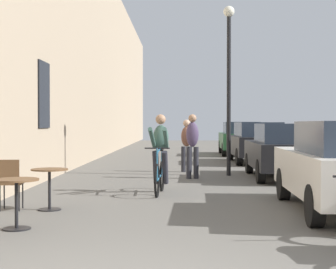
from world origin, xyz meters
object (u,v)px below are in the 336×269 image
object	(u,v)px
parked_car_fourth	(240,138)
cafe_table_near	(16,193)
cafe_chair_mid_toward_street	(11,181)
pedestrian_near	(192,142)
cafe_table_mid	(49,180)
pedestrian_mid	(187,143)
parked_car_third	(256,142)
parked_car_second	(284,150)
cyclist_on_bicycle	(160,156)
street_lamp	(229,68)

from	to	relation	value
parked_car_fourth	cafe_table_near	bearing A→B (deg)	-105.81
cafe_chair_mid_toward_street	pedestrian_near	xyz separation A→B (m)	(3.29, 5.58, 0.48)
cafe_table_mid	parked_car_fourth	size ratio (longest dim) A/B	0.16
cafe_table_near	cafe_table_mid	world-z (taller)	same
cafe_chair_mid_toward_street	pedestrian_mid	xyz separation A→B (m)	(3.15, 7.63, 0.40)
cafe_table_mid	cafe_chair_mid_toward_street	world-z (taller)	cafe_chair_mid_toward_street
cafe_table_near	parked_car_third	world-z (taller)	parked_car_third
cafe_table_mid	parked_car_second	distance (m)	7.59
pedestrian_mid	parked_car_second	bearing A→B (deg)	-36.75
parked_car_fourth	pedestrian_mid	bearing A→B (deg)	-106.24
cafe_table_mid	parked_car_second	xyz separation A→B (m)	(5.15, 5.57, 0.26)
cyclist_on_bicycle	parked_car_third	distance (m)	9.72
cafe_table_mid	cyclist_on_bicycle	size ratio (longest dim) A/B	0.41
cafe_table_near	street_lamp	xyz separation A→B (m)	(3.76, 8.12, 2.59)
pedestrian_mid	parked_car_third	distance (m)	4.78
pedestrian_mid	parked_car_second	size ratio (longest dim) A/B	0.38
cafe_table_mid	parked_car_second	world-z (taller)	parked_car_second
cyclist_on_bicycle	pedestrian_mid	world-z (taller)	cyclist_on_bicycle
cafe_table_mid	pedestrian_near	world-z (taller)	pedestrian_near
parked_car_second	parked_car_fourth	size ratio (longest dim) A/B	0.95
cyclist_on_bicycle	parked_car_fourth	bearing A→B (deg)	76.96
cafe_chair_mid_toward_street	street_lamp	world-z (taller)	street_lamp
cafe_table_near	pedestrian_mid	size ratio (longest dim) A/B	0.44
cafe_table_near	parked_car_fourth	distance (m)	19.31
cyclist_on_bicycle	parked_car_fourth	xyz separation A→B (m)	(3.35, 14.47, 0.01)
cafe_table_mid	cafe_chair_mid_toward_street	size ratio (longest dim) A/B	0.81
cafe_table_near	street_lamp	world-z (taller)	street_lamp
street_lamp	parked_car_third	world-z (taller)	street_lamp
pedestrian_mid	parked_car_second	world-z (taller)	pedestrian_mid
cyclist_on_bicycle	street_lamp	size ratio (longest dim) A/B	0.36
cafe_table_near	pedestrian_near	distance (m)	7.73
cafe_table_mid	parked_car_second	bearing A→B (deg)	47.27
cafe_table_mid	parked_car_fourth	bearing A→B (deg)	72.84
cyclist_on_bicycle	pedestrian_near	xyz separation A→B (m)	(0.78, 3.13, 0.19)
pedestrian_mid	parked_car_third	size ratio (longest dim) A/B	0.37
pedestrian_mid	parked_car_fourth	distance (m)	9.67
cafe_table_near	parked_car_second	xyz separation A→B (m)	(5.21, 7.31, 0.26)
cyclist_on_bicycle	parked_car_third	world-z (taller)	cyclist_on_bicycle
cafe_table_mid	cafe_chair_mid_toward_street	xyz separation A→B (m)	(-0.66, -0.08, -0.00)
cafe_chair_mid_toward_street	parked_car_fourth	xyz separation A→B (m)	(5.86, 16.91, 0.31)
parked_car_third	parked_car_fourth	bearing A→B (deg)	90.16
cafe_table_near	cyclist_on_bicycle	world-z (taller)	cyclist_on_bicycle
parked_car_third	cafe_table_mid	bearing A→B (deg)	-114.42
street_lamp	cafe_table_near	bearing A→B (deg)	-114.83
cafe_table_near	cafe_table_mid	distance (m)	1.74
parked_car_fourth	cyclist_on_bicycle	bearing A→B (deg)	-103.04
street_lamp	parked_car_second	world-z (taller)	street_lamp
cafe_table_mid	pedestrian_mid	bearing A→B (deg)	71.71
cyclist_on_bicycle	pedestrian_mid	distance (m)	5.23
pedestrian_mid	parked_car_second	distance (m)	3.31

